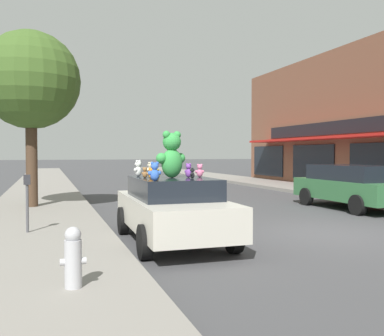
{
  "coord_description": "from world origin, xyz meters",
  "views": [
    {
      "loc": [
        -6.23,
        -8.45,
        1.89
      ],
      "look_at": [
        -2.8,
        1.67,
        1.53
      ],
      "focal_mm": 40.0,
      "sensor_mm": 36.0,
      "label": 1
    }
  ],
  "objects_px": {
    "teddy_bear_yellow": "(157,175)",
    "teddy_bear_giant": "(172,155)",
    "fire_hydrant": "(73,257)",
    "teddy_bear_orange": "(151,173)",
    "teddy_bear_pink": "(200,171)",
    "teddy_bear_cream": "(150,169)",
    "teddy_bear_blue": "(155,172)",
    "teddy_bear_brown": "(145,173)",
    "street_tree": "(31,81)",
    "teddy_bear_black": "(192,173)",
    "plush_art_car": "(173,208)",
    "parked_car_far_center": "(352,185)",
    "parking_meter": "(27,196)",
    "teddy_bear_purple": "(189,171)",
    "teddy_bear_white": "(138,169)"
  },
  "relations": [
    {
      "from": "teddy_bear_yellow",
      "to": "teddy_bear_giant",
      "type": "bearing_deg",
      "value": -144.93
    },
    {
      "from": "teddy_bear_yellow",
      "to": "fire_hydrant",
      "type": "height_order",
      "value": "teddy_bear_yellow"
    },
    {
      "from": "teddy_bear_orange",
      "to": "teddy_bear_pink",
      "type": "bearing_deg",
      "value": 159.82
    },
    {
      "from": "teddy_bear_yellow",
      "to": "teddy_bear_cream",
      "type": "bearing_deg",
      "value": -121.21
    },
    {
      "from": "teddy_bear_blue",
      "to": "fire_hydrant",
      "type": "xyz_separation_m",
      "value": [
        -1.59,
        -2.06,
        -1.0
      ]
    },
    {
      "from": "teddy_bear_brown",
      "to": "street_tree",
      "type": "height_order",
      "value": "street_tree"
    },
    {
      "from": "teddy_bear_blue",
      "to": "street_tree",
      "type": "xyz_separation_m",
      "value": [
        -2.37,
        7.16,
        2.69
      ]
    },
    {
      "from": "teddy_bear_pink",
      "to": "teddy_bear_orange",
      "type": "relative_size",
      "value": 1.27
    },
    {
      "from": "teddy_bear_orange",
      "to": "fire_hydrant",
      "type": "height_order",
      "value": "teddy_bear_orange"
    },
    {
      "from": "teddy_bear_brown",
      "to": "teddy_bear_black",
      "type": "height_order",
      "value": "teddy_bear_brown"
    },
    {
      "from": "plush_art_car",
      "to": "teddy_bear_pink",
      "type": "bearing_deg",
      "value": 1.2
    },
    {
      "from": "teddy_bear_pink",
      "to": "teddy_bear_black",
      "type": "height_order",
      "value": "teddy_bear_pink"
    },
    {
      "from": "teddy_bear_black",
      "to": "street_tree",
      "type": "distance_m",
      "value": 7.87
    },
    {
      "from": "teddy_bear_cream",
      "to": "parked_car_far_center",
      "type": "distance_m",
      "value": 8.05
    },
    {
      "from": "teddy_bear_brown",
      "to": "parking_meter",
      "type": "height_order",
      "value": "teddy_bear_brown"
    },
    {
      "from": "teddy_bear_pink",
      "to": "teddy_bear_purple",
      "type": "distance_m",
      "value": 0.29
    },
    {
      "from": "plush_art_car",
      "to": "teddy_bear_pink",
      "type": "xyz_separation_m",
      "value": [
        0.61,
        0.0,
        0.78
      ]
    },
    {
      "from": "plush_art_car",
      "to": "teddy_bear_pink",
      "type": "distance_m",
      "value": 0.99
    },
    {
      "from": "teddy_bear_cream",
      "to": "parking_meter",
      "type": "bearing_deg",
      "value": -49.86
    },
    {
      "from": "teddy_bear_cream",
      "to": "street_tree",
      "type": "xyz_separation_m",
      "value": [
        -2.74,
        5.21,
        2.71
      ]
    },
    {
      "from": "teddy_bear_giant",
      "to": "parked_car_far_center",
      "type": "distance_m",
      "value": 8.23
    },
    {
      "from": "parking_meter",
      "to": "plush_art_car",
      "type": "bearing_deg",
      "value": -23.85
    },
    {
      "from": "teddy_bear_pink",
      "to": "fire_hydrant",
      "type": "distance_m",
      "value": 4.26
    },
    {
      "from": "teddy_bear_giant",
      "to": "parked_car_far_center",
      "type": "height_order",
      "value": "teddy_bear_giant"
    },
    {
      "from": "teddy_bear_cream",
      "to": "street_tree",
      "type": "height_order",
      "value": "street_tree"
    },
    {
      "from": "parked_car_far_center",
      "to": "street_tree",
      "type": "distance_m",
      "value": 11.28
    },
    {
      "from": "teddy_bear_purple",
      "to": "fire_hydrant",
      "type": "distance_m",
      "value": 4.03
    },
    {
      "from": "teddy_bear_blue",
      "to": "teddy_bear_orange",
      "type": "bearing_deg",
      "value": -100.38
    },
    {
      "from": "teddy_bear_yellow",
      "to": "teddy_bear_black",
      "type": "relative_size",
      "value": 0.99
    },
    {
      "from": "teddy_bear_blue",
      "to": "teddy_bear_yellow",
      "type": "bearing_deg",
      "value": -121.69
    },
    {
      "from": "teddy_bear_brown",
      "to": "parked_car_far_center",
      "type": "xyz_separation_m",
      "value": [
        7.96,
        3.3,
        -0.67
      ]
    },
    {
      "from": "street_tree",
      "to": "teddy_bear_giant",
      "type": "bearing_deg",
      "value": -64.51
    },
    {
      "from": "teddy_bear_cream",
      "to": "parking_meter",
      "type": "relative_size",
      "value": 0.25
    },
    {
      "from": "street_tree",
      "to": "fire_hydrant",
      "type": "distance_m",
      "value": 9.96
    },
    {
      "from": "teddy_bear_giant",
      "to": "street_tree",
      "type": "bearing_deg",
      "value": -85.01
    },
    {
      "from": "teddy_bear_purple",
      "to": "teddy_bear_blue",
      "type": "distance_m",
      "value": 1.32
    },
    {
      "from": "teddy_bear_giant",
      "to": "teddy_bear_cream",
      "type": "distance_m",
      "value": 1.08
    },
    {
      "from": "teddy_bear_cream",
      "to": "teddy_bear_pink",
      "type": "distance_m",
      "value": 1.3
    },
    {
      "from": "teddy_bear_white",
      "to": "parked_car_far_center",
      "type": "relative_size",
      "value": 0.08
    },
    {
      "from": "teddy_bear_black",
      "to": "teddy_bear_purple",
      "type": "bearing_deg",
      "value": -156.45
    },
    {
      "from": "teddy_bear_yellow",
      "to": "parked_car_far_center",
      "type": "distance_m",
      "value": 9.02
    },
    {
      "from": "plush_art_car",
      "to": "teddy_bear_brown",
      "type": "relative_size",
      "value": 18.38
    },
    {
      "from": "plush_art_car",
      "to": "teddy_bear_purple",
      "type": "bearing_deg",
      "value": -10.68
    },
    {
      "from": "teddy_bear_blue",
      "to": "teddy_bear_black",
      "type": "bearing_deg",
      "value": -150.9
    },
    {
      "from": "teddy_bear_pink",
      "to": "street_tree",
      "type": "relative_size",
      "value": 0.05
    },
    {
      "from": "teddy_bear_black",
      "to": "teddy_bear_purple",
      "type": "distance_m",
      "value": 0.34
    },
    {
      "from": "teddy_bear_black",
      "to": "parking_meter",
      "type": "xyz_separation_m",
      "value": [
        -3.24,
        1.71,
        -0.52
      ]
    },
    {
      "from": "teddy_bear_white",
      "to": "teddy_bear_black",
      "type": "bearing_deg",
      "value": 83.51
    },
    {
      "from": "teddy_bear_giant",
      "to": "teddy_bear_blue",
      "type": "bearing_deg",
      "value": 37.01
    },
    {
      "from": "plush_art_car",
      "to": "teddy_bear_yellow",
      "type": "distance_m",
      "value": 1.26
    }
  ]
}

